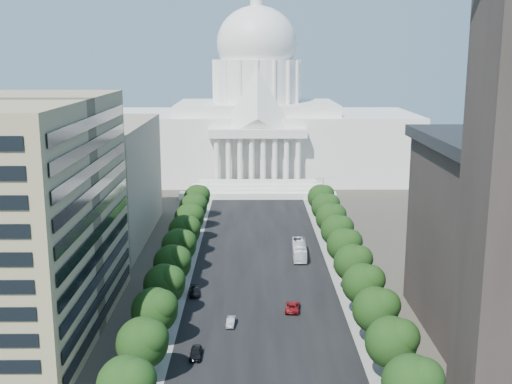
{
  "coord_description": "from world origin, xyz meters",
  "views": [
    {
      "loc": [
        -2.26,
        -61.96,
        46.96
      ],
      "look_at": [
        -1.1,
        80.69,
        16.26
      ],
      "focal_mm": 45.0,
      "sensor_mm": 36.0,
      "label": 1
    }
  ],
  "objects_px": {
    "car_dark_a": "(196,353)",
    "city_bus": "(299,250)",
    "car_dark_b": "(195,292)",
    "car_silver": "(231,322)",
    "car_red": "(293,307)"
  },
  "relations": [
    {
      "from": "car_dark_b",
      "to": "city_bus",
      "type": "relative_size",
      "value": 0.38
    },
    {
      "from": "car_red",
      "to": "city_bus",
      "type": "bearing_deg",
      "value": -89.67
    },
    {
      "from": "car_dark_a",
      "to": "car_dark_b",
      "type": "relative_size",
      "value": 0.95
    },
    {
      "from": "car_dark_a",
      "to": "car_silver",
      "type": "xyz_separation_m",
      "value": [
        5.16,
        12.25,
        -0.11
      ]
    },
    {
      "from": "car_red",
      "to": "city_bus",
      "type": "xyz_separation_m",
      "value": [
        3.66,
        32.3,
        0.99
      ]
    },
    {
      "from": "city_bus",
      "to": "car_dark_a",
      "type": "bearing_deg",
      "value": -109.61
    },
    {
      "from": "car_silver",
      "to": "car_red",
      "type": "relative_size",
      "value": 0.73
    },
    {
      "from": "city_bus",
      "to": "car_red",
      "type": "bearing_deg",
      "value": -94.57
    },
    {
      "from": "car_red",
      "to": "car_dark_b",
      "type": "bearing_deg",
      "value": -15.98
    },
    {
      "from": "car_silver",
      "to": "car_dark_b",
      "type": "distance_m",
      "value": 16.51
    },
    {
      "from": "car_dark_a",
      "to": "city_bus",
      "type": "xyz_separation_m",
      "value": [
        20.17,
        51.21,
        0.99
      ]
    },
    {
      "from": "car_dark_b",
      "to": "city_bus",
      "type": "distance_m",
      "value": 33.26
    },
    {
      "from": "car_silver",
      "to": "city_bus",
      "type": "distance_m",
      "value": 41.76
    },
    {
      "from": "car_dark_a",
      "to": "city_bus",
      "type": "distance_m",
      "value": 55.04
    },
    {
      "from": "car_red",
      "to": "car_silver",
      "type": "bearing_deg",
      "value": 37.19
    }
  ]
}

